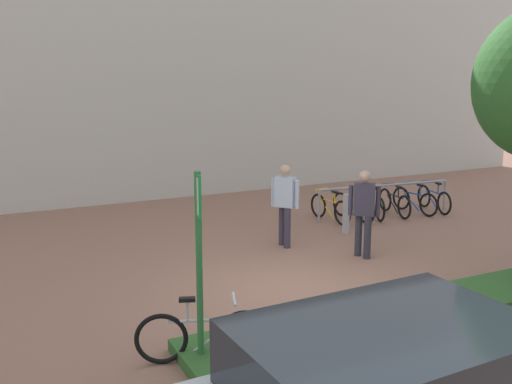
{
  "coord_description": "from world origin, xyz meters",
  "views": [
    {
      "loc": [
        -4.67,
        -7.71,
        3.49
      ],
      "look_at": [
        0.15,
        2.01,
        1.3
      ],
      "focal_mm": 40.31,
      "sensor_mm": 36.0,
      "label": 1
    }
  ],
  "objects_px": {
    "person_shirt_white": "(285,200)",
    "parking_sign_post": "(199,242)",
    "bike_at_sign": "(203,336)",
    "bollard_steel": "(346,214)",
    "bike_rack_cluster": "(384,203)",
    "person_suited_navy": "(364,208)"
  },
  "relations": [
    {
      "from": "person_shirt_white",
      "to": "parking_sign_post",
      "type": "bearing_deg",
      "value": -130.46
    },
    {
      "from": "bike_at_sign",
      "to": "bollard_steel",
      "type": "bearing_deg",
      "value": 39.49
    },
    {
      "from": "bike_at_sign",
      "to": "bike_rack_cluster",
      "type": "bearing_deg",
      "value": 36.49
    },
    {
      "from": "bike_at_sign",
      "to": "parking_sign_post",
      "type": "bearing_deg",
      "value": -130.07
    },
    {
      "from": "person_suited_navy",
      "to": "person_shirt_white",
      "type": "relative_size",
      "value": 1.0
    },
    {
      "from": "parking_sign_post",
      "to": "person_shirt_white",
      "type": "relative_size",
      "value": 1.41
    },
    {
      "from": "parking_sign_post",
      "to": "bike_at_sign",
      "type": "height_order",
      "value": "parking_sign_post"
    },
    {
      "from": "bike_rack_cluster",
      "to": "person_shirt_white",
      "type": "distance_m",
      "value": 3.8
    },
    {
      "from": "bike_at_sign",
      "to": "person_suited_navy",
      "type": "distance_m",
      "value": 5.08
    },
    {
      "from": "bike_at_sign",
      "to": "bike_rack_cluster",
      "type": "xyz_separation_m",
      "value": [
        6.87,
        5.09,
        -0.0
      ]
    },
    {
      "from": "parking_sign_post",
      "to": "person_suited_navy",
      "type": "distance_m",
      "value": 5.17
    },
    {
      "from": "parking_sign_post",
      "to": "person_suited_navy",
      "type": "height_order",
      "value": "parking_sign_post"
    },
    {
      "from": "person_suited_navy",
      "to": "parking_sign_post",
      "type": "bearing_deg",
      "value": -148.96
    },
    {
      "from": "parking_sign_post",
      "to": "bike_at_sign",
      "type": "relative_size",
      "value": 1.52
    },
    {
      "from": "parking_sign_post",
      "to": "bike_at_sign",
      "type": "xyz_separation_m",
      "value": [
        0.06,
        0.07,
        -1.23
      ]
    },
    {
      "from": "bike_rack_cluster",
      "to": "bollard_steel",
      "type": "height_order",
      "value": "bollard_steel"
    },
    {
      "from": "bike_rack_cluster",
      "to": "person_suited_navy",
      "type": "relative_size",
      "value": 2.18
    },
    {
      "from": "bike_at_sign",
      "to": "person_shirt_white",
      "type": "height_order",
      "value": "person_shirt_white"
    },
    {
      "from": "parking_sign_post",
      "to": "bollard_steel",
      "type": "height_order",
      "value": "parking_sign_post"
    },
    {
      "from": "bike_at_sign",
      "to": "person_shirt_white",
      "type": "relative_size",
      "value": 0.93
    },
    {
      "from": "bollard_steel",
      "to": "person_suited_navy",
      "type": "height_order",
      "value": "person_suited_navy"
    },
    {
      "from": "person_suited_navy",
      "to": "person_shirt_white",
      "type": "xyz_separation_m",
      "value": [
        -1.02,
        1.32,
        0.0
      ]
    }
  ]
}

